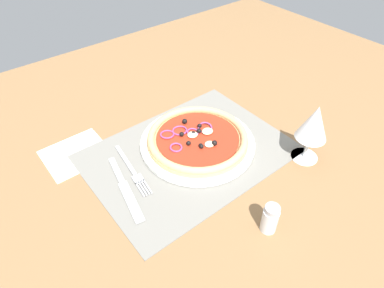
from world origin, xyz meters
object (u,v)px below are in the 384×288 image
Objects in this scene: fork at (133,172)px; napkin at (76,153)px; plate at (198,143)px; pepper_shaker at (270,219)px; wine_glass at (314,124)px; pizza at (197,138)px; knife at (125,188)px.

fork is 1.22× the size of napkin.
plate reaches higher than napkin.
napkin is 2.21× the size of pepper_shaker.
plate is 1.93× the size of napkin.
fork is at bearing -66.13° from pepper_shaker.
fork is 42.26cm from wine_glass.
wine_glass is at bearing 132.28° from pizza.
plate is 1.92× the size of wine_glass.
fork is at bearing -30.98° from wine_glass.
plate is 17.77cm from fork.
knife is 31.28cm from pepper_shaker.
wine_glass is 24.75cm from pepper_shaker.
pizza is at bearing -66.03° from plate.
knife is at bearing 3.71° from plate.
wine_glass reaches higher than plate.
pepper_shaker is at bearing 31.42° from fork.
knife is 18.05cm from napkin.
napkin is at bearing -156.84° from knife.
pepper_shaker is (22.30, 8.17, -6.98)cm from wine_glass.
plate is 30.07cm from napkin.
pizza is at bearing -47.72° from wine_glass.
pizza reaches higher than napkin.
pepper_shaker reaches higher than napkin.
pizza is 1.39× the size of fork.
pizza is at bearing 147.28° from napkin.
plate is 1.44× the size of knife.
napkin is (7.61, -14.44, -0.44)cm from fork.
knife is 44.25cm from wine_glass.
fork is 2.69× the size of pepper_shaker.
knife is 1.34× the size of wine_glass.
napkin is (25.28, -16.27, -0.76)cm from plate.
knife is at bearing 101.50° from napkin.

